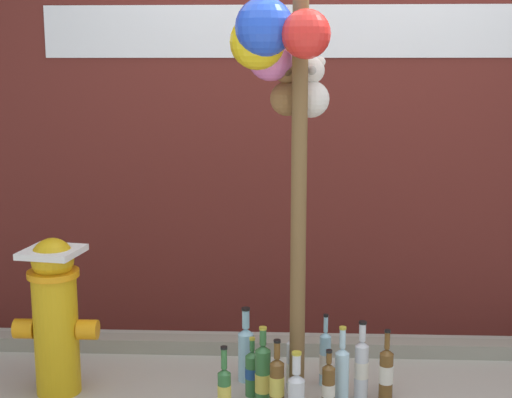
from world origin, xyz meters
TOP-DOWN VIEW (x-y plane):
  - building_wall at (0.00, 1.34)m, footprint 10.00×0.21m
  - curb_strip at (0.00, 0.92)m, footprint 8.00×0.12m
  - memorial_post at (-0.20, 0.31)m, footprint 0.57×0.48m
  - fire_hydrant at (-1.31, 0.38)m, footprint 0.41×0.30m
  - bottle_0 at (-0.15, 0.43)m, footprint 0.06×0.06m
  - bottle_1 at (-0.29, 0.29)m, footprint 0.08×0.08m
  - bottle_2 at (0.08, 0.32)m, footprint 0.07×0.07m
  - bottle_3 at (-0.39, 0.55)m, footprint 0.08×0.08m
  - bottle_4 at (-0.23, 0.20)m, footprint 0.07×0.07m
  - bottle_5 at (0.02, 0.24)m, footprint 0.06×0.06m
  - bottle_6 at (-0.14, 0.13)m, footprint 0.08×0.08m
  - bottle_7 at (0.18, 0.38)m, footprint 0.07×0.07m
  - bottle_8 at (-0.47, 0.13)m, footprint 0.06×0.06m
  - bottle_9 at (-0.35, 0.38)m, footprint 0.07×0.07m
  - bottle_10 at (0.30, 0.37)m, footprint 0.07×0.07m
  - bottle_11 at (0.01, 0.52)m, footprint 0.06×0.06m
  - litter_0 at (-1.38, 0.46)m, footprint 0.18×0.18m

SIDE VIEW (x-z plane):
  - litter_0 at x=-1.38m, z-range 0.00..0.01m
  - curb_strip at x=0.00m, z-range 0.00..0.08m
  - bottle_5 at x=0.02m, z-range -0.03..0.27m
  - bottle_9 at x=-0.35m, z-range -0.03..0.27m
  - bottle_6 at x=-0.14m, z-range -0.03..0.30m
  - bottle_0 at x=-0.15m, z-range -0.04..0.31m
  - bottle_8 at x=-0.47m, z-range -0.04..0.31m
  - bottle_10 at x=0.30m, z-range -0.04..0.32m
  - bottle_11 at x=0.01m, z-range -0.05..0.33m
  - bottle_4 at x=-0.23m, z-range -0.04..0.33m
  - bottle_1 at x=-0.29m, z-range -0.05..0.34m
  - bottle_2 at x=0.08m, z-range -0.04..0.34m
  - bottle_3 at x=-0.39m, z-range -0.04..0.35m
  - bottle_7 at x=0.18m, z-range -0.04..0.35m
  - fire_hydrant at x=-1.31m, z-range 0.02..0.80m
  - building_wall at x=0.00m, z-range 0.00..3.37m
  - memorial_post at x=-0.20m, z-range 0.31..3.27m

